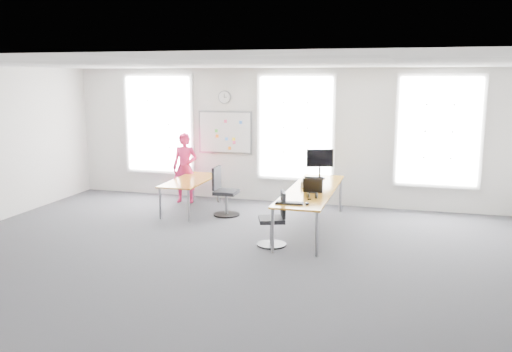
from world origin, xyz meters
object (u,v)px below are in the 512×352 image
(desk_right, at_px, (311,192))
(person, at_px, (185,168))
(desk_left, at_px, (191,182))
(chair_right, at_px, (275,222))
(chair_left, at_px, (224,194))
(monitor, at_px, (320,161))
(headphones, at_px, (312,195))
(keyboard, at_px, (289,203))

(desk_right, xyz_separation_m, person, (-3.13, 1.42, 0.07))
(desk_left, distance_m, chair_right, 2.98)
(chair_left, xyz_separation_m, monitor, (1.88, 0.54, 0.69))
(headphones, bearing_deg, chair_right, -125.85)
(person, bearing_deg, headphones, -35.92)
(chair_right, xyz_separation_m, chair_left, (-1.50, 1.68, 0.03))
(chair_right, xyz_separation_m, headphones, (0.55, 0.41, 0.40))
(chair_left, bearing_deg, headphones, -122.05)
(keyboard, distance_m, headphones, 0.59)
(headphones, bearing_deg, desk_right, 118.38)
(desk_right, relative_size, chair_right, 3.37)
(keyboard, xyz_separation_m, monitor, (0.11, 2.33, 0.35))
(desk_right, distance_m, keyboard, 1.25)
(headphones, bearing_deg, keyboard, -100.77)
(keyboard, bearing_deg, person, 133.79)
(chair_right, relative_size, headphones, 5.13)
(desk_right, xyz_separation_m, desk_left, (-2.71, 0.75, -0.10))
(desk_right, bearing_deg, chair_left, 163.91)
(desk_right, bearing_deg, headphones, -79.32)
(desk_left, xyz_separation_m, chair_right, (2.30, -1.88, -0.21))
(keyboard, bearing_deg, monitor, 82.68)
(chair_left, bearing_deg, desk_right, -106.22)
(person, height_order, keyboard, person)
(desk_right, xyz_separation_m, headphones, (0.14, -0.72, 0.10))
(person, bearing_deg, desk_left, -60.91)
(monitor, bearing_deg, desk_left, 167.53)
(chair_right, height_order, person, person)
(headphones, bearing_deg, chair_left, 165.77)
(desk_right, distance_m, monitor, 1.17)
(desk_left, xyz_separation_m, monitor, (2.69, 0.34, 0.51))
(desk_left, xyz_separation_m, keyboard, (2.57, -1.99, 0.16))
(desk_left, xyz_separation_m, chair_left, (0.80, -0.20, -0.17))
(keyboard, relative_size, monitor, 0.76)
(desk_right, bearing_deg, desk_left, 164.54)
(chair_left, relative_size, monitor, 1.66)
(chair_right, distance_m, chair_left, 2.25)
(chair_right, bearing_deg, chair_left, -157.72)
(chair_right, bearing_deg, desk_left, -148.68)
(desk_left, relative_size, headphones, 10.12)
(person, bearing_deg, monitor, -8.64)
(monitor, bearing_deg, headphones, -104.55)
(desk_right, height_order, headphones, headphones)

